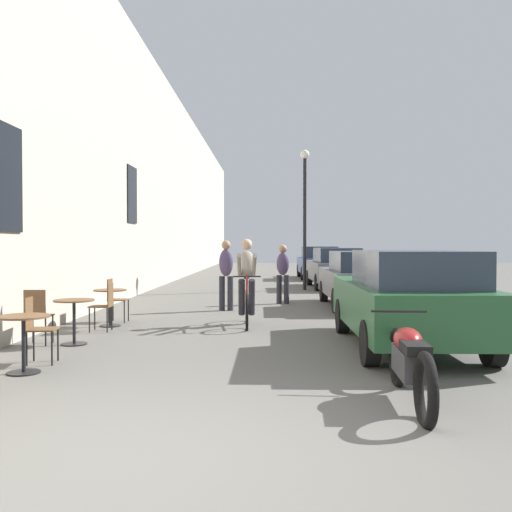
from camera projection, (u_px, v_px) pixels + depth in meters
name	position (u px, v px, depth m)	size (l,w,h in m)	color
ground_plane	(142.00, 463.00, 4.17)	(88.00, 88.00, 0.00)	#5B5954
building_facade_left	(132.00, 165.00, 18.15)	(0.54, 68.00, 8.27)	#B7AD99
cafe_table_near	(23.00, 332.00, 7.04)	(0.64, 0.64, 0.72)	black
cafe_chair_near_toward_street	(37.00, 325.00, 7.63)	(0.42, 0.42, 0.89)	black
cafe_table_mid	(74.00, 312.00, 9.06)	(0.64, 0.64, 0.72)	black
cafe_chair_mid_toward_street	(37.00, 313.00, 9.00)	(0.39, 0.39, 0.89)	black
cafe_table_far	(110.00, 300.00, 11.08)	(0.64, 0.64, 0.72)	black
cafe_chair_far_toward_street	(105.00, 303.00, 10.45)	(0.38, 0.38, 0.89)	black
cafe_chair_far_toward_wall	(115.00, 297.00, 11.70)	(0.38, 0.38, 0.89)	black
cyclist_on_bicycle	(247.00, 284.00, 11.22)	(0.52, 1.76, 1.74)	black
pedestrian_near	(226.00, 271.00, 13.70)	(0.34, 0.24, 1.70)	#26262D
pedestrian_mid	(283.00, 271.00, 15.28)	(0.34, 0.25, 1.59)	#26262D
street_lamp	(305.00, 201.00, 19.82)	(0.32, 0.32, 4.90)	black
parked_car_nearest	(408.00, 298.00, 8.70)	(1.80, 4.25, 1.51)	#23512D
parked_car_second	(360.00, 278.00, 14.43)	(1.75, 4.04, 1.43)	#595960
parked_car_third	(335.00, 267.00, 20.69)	(1.87, 4.19, 1.47)	#595960
parked_car_fourth	(318.00, 262.00, 26.37)	(1.82, 4.23, 1.50)	#384C84
parked_motorcycle	(410.00, 362.00, 5.76)	(0.62, 2.15, 0.92)	black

